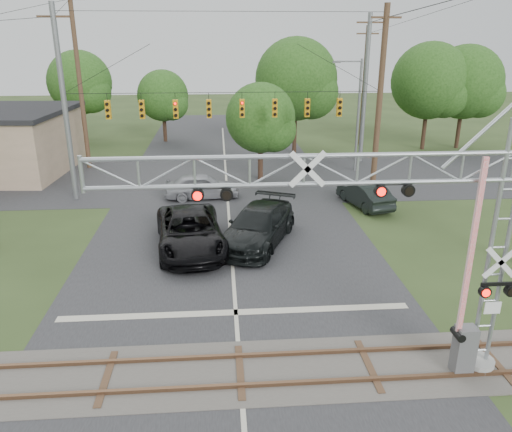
{
  "coord_description": "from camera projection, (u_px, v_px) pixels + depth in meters",
  "views": [
    {
      "loc": [
        -0.47,
        -10.67,
        9.66
      ],
      "look_at": [
        0.9,
        7.5,
        3.08
      ],
      "focal_mm": 35.0,
      "sensor_mm": 36.0,
      "label": 1
    }
  ],
  "objects": [
    {
      "name": "ground",
      "position": [
        244.0,
        420.0,
        13.32
      ],
      "size": [
        160.0,
        160.0,
        0.0
      ],
      "primitive_type": "plane",
      "color": "#2C3C1C",
      "rests_on": "ground"
    },
    {
      "name": "road_main",
      "position": [
        232.0,
        261.0,
        22.7
      ],
      "size": [
        14.0,
        90.0,
        0.02
      ],
      "primitive_type": "cube",
      "color": "#28292B",
      "rests_on": "ground"
    },
    {
      "name": "road_cross",
      "position": [
        226.0,
        179.0,
        35.83
      ],
      "size": [
        90.0,
        12.0,
        0.02
      ],
      "primitive_type": "cube",
      "color": "#28292B",
      "rests_on": "ground"
    },
    {
      "name": "railroad_track",
      "position": [
        240.0,
        372.0,
        15.19
      ],
      "size": [
        90.0,
        3.2,
        0.17
      ],
      "color": "#4B4641",
      "rests_on": "ground"
    },
    {
      "name": "crossing_gantry",
      "position": [
        382.0,
        228.0,
        13.51
      ],
      "size": [
        11.82,
        0.98,
        7.69
      ],
      "color": "gray",
      "rests_on": "ground"
    },
    {
      "name": "traffic_signal_span",
      "position": [
        240.0,
        106.0,
        30.2
      ],
      "size": [
        19.34,
        0.36,
        11.5
      ],
      "color": "slate",
      "rests_on": "ground"
    },
    {
      "name": "pickup_black",
      "position": [
        190.0,
        231.0,
        23.73
      ],
      "size": [
        3.83,
        6.91,
        1.83
      ],
      "primitive_type": "imported",
      "rotation": [
        0.0,
        0.0,
        0.13
      ],
      "color": "black",
      "rests_on": "ground"
    },
    {
      "name": "car_dark",
      "position": [
        258.0,
        226.0,
        24.41
      ],
      "size": [
        4.81,
        6.76,
        1.82
      ],
      "primitive_type": "imported",
      "rotation": [
        0.0,
        0.0,
        -0.41
      ],
      "color": "black",
      "rests_on": "ground"
    },
    {
      "name": "sedan_silver",
      "position": [
        202.0,
        186.0,
        31.34
      ],
      "size": [
        4.77,
        2.2,
        1.59
      ],
      "primitive_type": "imported",
      "rotation": [
        0.0,
        0.0,
        1.64
      ],
      "color": "gray",
      "rests_on": "ground"
    },
    {
      "name": "suv_dark",
      "position": [
        365.0,
        195.0,
        29.85
      ],
      "size": [
        2.62,
        4.69,
        1.46
      ],
      "primitive_type": "imported",
      "rotation": [
        0.0,
        0.0,
        3.4
      ],
      "color": "black",
      "rests_on": "ground"
    },
    {
      "name": "streetlight",
      "position": [
        356.0,
        110.0,
        36.48
      ],
      "size": [
        2.18,
        0.23,
        8.18
      ],
      "color": "slate",
      "rests_on": "ground"
    },
    {
      "name": "utility_poles",
      "position": [
        268.0,
        96.0,
        32.5
      ],
      "size": [
        26.47,
        26.68,
        12.82
      ],
      "color": "#483421",
      "rests_on": "ground"
    },
    {
      "name": "treeline",
      "position": [
        269.0,
        86.0,
        43.2
      ],
      "size": [
        52.28,
        21.5,
        9.71
      ],
      "color": "#372419",
      "rests_on": "ground"
    }
  ]
}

